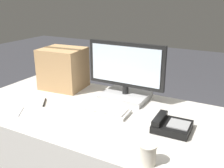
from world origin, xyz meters
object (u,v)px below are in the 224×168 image
at_px(monitor, 126,77).
at_px(cardboard_box, 63,68).
at_px(keyboard, 97,109).
at_px(paper_cup_right, 148,154).
at_px(desk_phone, 171,125).
at_px(pen_marker, 45,102).
at_px(spoon, 20,113).

height_order(monitor, cardboard_box, monitor).
bearing_deg(keyboard, paper_cup_right, -40.34).
relative_size(desk_phone, paper_cup_right, 2.10).
xyz_separation_m(desk_phone, cardboard_box, (-0.97, 0.28, 0.13)).
bearing_deg(keyboard, desk_phone, -4.94).
relative_size(cardboard_box, pen_marker, 3.10).
bearing_deg(desk_phone, keyboard, 176.65).
bearing_deg(monitor, desk_phone, -34.42).
bearing_deg(spoon, desk_phone, 73.50).
bearing_deg(paper_cup_right, monitor, 123.21).
distance_m(spoon, cardboard_box, 0.56).
height_order(cardboard_box, pen_marker, cardboard_box).
xyz_separation_m(keyboard, cardboard_box, (-0.48, 0.26, 0.15)).
height_order(monitor, desk_phone, monitor).
bearing_deg(spoon, keyboard, 90.54).
bearing_deg(cardboard_box, desk_phone, -15.93).
bearing_deg(cardboard_box, pen_marker, -75.62).
distance_m(desk_phone, spoon, 0.94).
bearing_deg(desk_phone, monitor, 143.74).
bearing_deg(monitor, cardboard_box, -178.49).
distance_m(desk_phone, pen_marker, 0.88).
xyz_separation_m(paper_cup_right, cardboard_box, (-0.97, 0.63, 0.11)).
distance_m(keyboard, desk_phone, 0.49).
bearing_deg(cardboard_box, spoon, -83.71).
height_order(desk_phone, pen_marker, desk_phone).
relative_size(monitor, paper_cup_right, 5.75).
height_order(keyboard, spoon, keyboard).
relative_size(monitor, keyboard, 1.30).
relative_size(monitor, desk_phone, 2.74).
height_order(keyboard, paper_cup_right, paper_cup_right).
xyz_separation_m(paper_cup_right, spoon, (-0.91, 0.10, -0.05)).
bearing_deg(pen_marker, desk_phone, -121.83).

